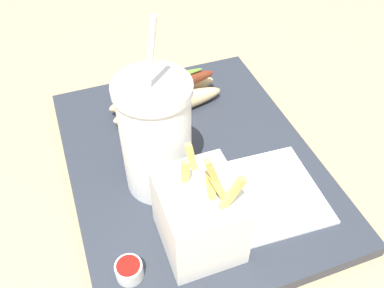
# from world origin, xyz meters

# --- Properties ---
(ground_plane) EXTENTS (2.40, 2.40, 0.02)m
(ground_plane) POSITION_xyz_m (0.00, 0.00, -0.01)
(ground_plane) COLOR tan
(food_tray) EXTENTS (0.42, 0.34, 0.02)m
(food_tray) POSITION_xyz_m (0.00, 0.00, 0.01)
(food_tray) COLOR #2D333D
(food_tray) RESTS_ON ground_plane
(soda_cup) EXTENTS (0.09, 0.09, 0.25)m
(soda_cup) POSITION_xyz_m (0.02, -0.05, 0.10)
(soda_cup) COLOR white
(soda_cup) RESTS_ON food_tray
(fries_basket) EXTENTS (0.10, 0.09, 0.16)m
(fries_basket) POSITION_xyz_m (0.13, -0.04, 0.07)
(fries_basket) COLOR white
(fries_basket) RESTS_ON food_tray
(hot_dog_1) EXTENTS (0.07, 0.18, 0.06)m
(hot_dog_1) POSITION_xyz_m (-0.12, -0.00, 0.04)
(hot_dog_1) COLOR #E5C689
(hot_dog_1) RESTS_ON food_tray
(ketchup_cup_1) EXTENTS (0.03, 0.03, 0.02)m
(ketchup_cup_1) POSITION_xyz_m (0.14, -0.13, 0.03)
(ketchup_cup_1) COLOR white
(ketchup_cup_1) RESTS_ON food_tray
(napkin_stack) EXTENTS (0.14, 0.13, 0.00)m
(napkin_stack) POSITION_xyz_m (0.09, 0.08, 0.02)
(napkin_stack) COLOR white
(napkin_stack) RESTS_ON food_tray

